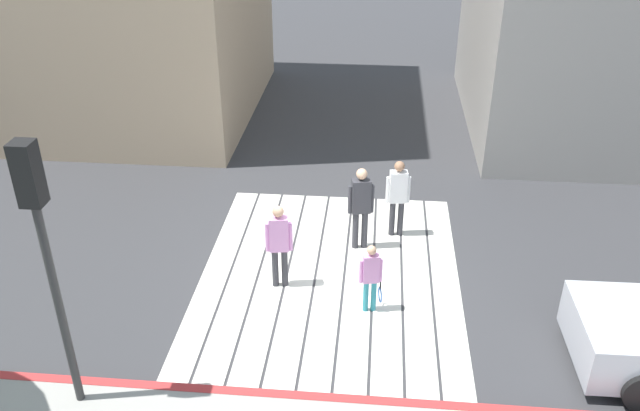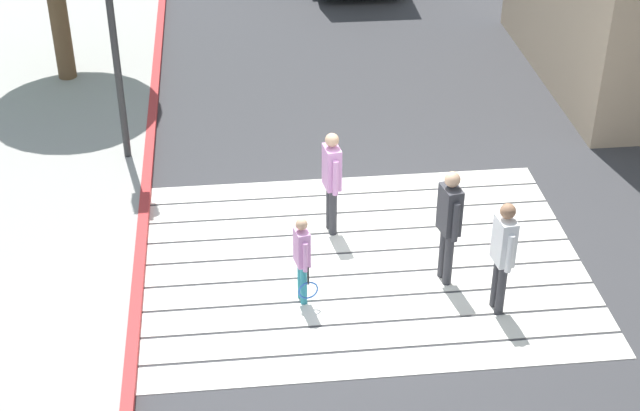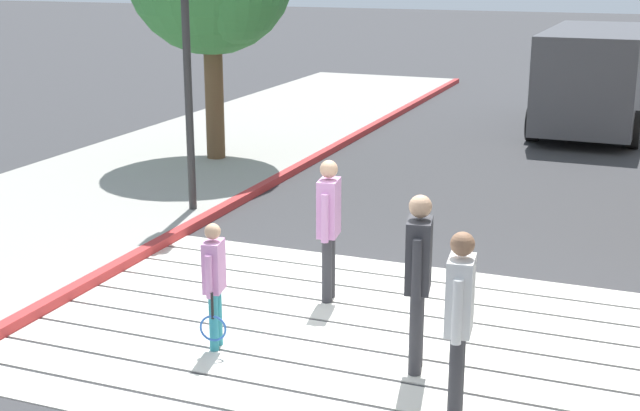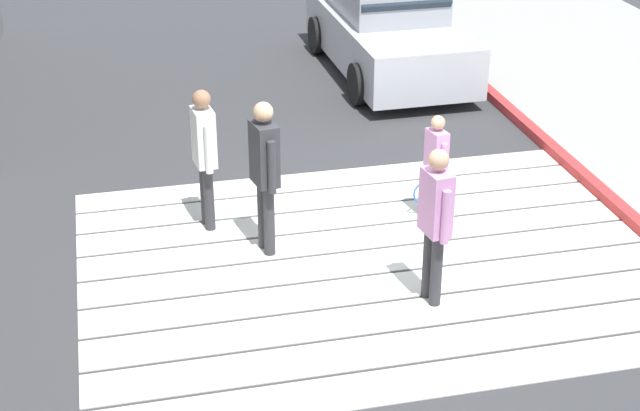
% 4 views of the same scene
% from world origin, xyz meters
% --- Properties ---
extents(ground_plane, '(120.00, 120.00, 0.00)m').
position_xyz_m(ground_plane, '(0.00, 0.00, 0.00)').
color(ground_plane, '#38383A').
extents(crosswalk_stripes, '(6.40, 4.90, 0.01)m').
position_xyz_m(crosswalk_stripes, '(0.00, 0.00, 0.01)').
color(crosswalk_stripes, silver).
rests_on(crosswalk_stripes, ground).
extents(curb_painted, '(0.16, 40.00, 0.13)m').
position_xyz_m(curb_painted, '(-3.25, 0.00, 0.07)').
color(curb_painted, '#BC3333').
rests_on(curb_painted, ground).
extents(van_down_street, '(2.41, 5.22, 2.35)m').
position_xyz_m(van_down_street, '(1.52, 12.97, 1.28)').
color(van_down_street, '#4C4C51').
rests_on(van_down_street, ground).
extents(traffic_light_corner, '(0.39, 0.28, 4.24)m').
position_xyz_m(traffic_light_corner, '(-3.58, 3.41, 3.04)').
color(traffic_light_corner, '#2D2D2D').
rests_on(traffic_light_corner, ground).
extents(pedestrian_adult_lead, '(0.26, 0.50, 1.71)m').
position_xyz_m(pedestrian_adult_lead, '(1.67, -1.26, 0.99)').
color(pedestrian_adult_lead, '#333338').
rests_on(pedestrian_adult_lead, ground).
extents(pedestrian_adult_trailing, '(0.27, 0.49, 1.70)m').
position_xyz_m(pedestrian_adult_trailing, '(-0.36, 0.90, 0.99)').
color(pedestrian_adult_trailing, '#333338').
rests_on(pedestrian_adult_trailing, ground).
extents(pedestrian_adult_side, '(0.29, 0.51, 1.79)m').
position_xyz_m(pedestrian_adult_side, '(1.10, -0.52, 1.04)').
color(pedestrian_adult_side, '#333338').
rests_on(pedestrian_adult_side, ground).
extents(pedestrian_child_with_racket, '(0.32, 0.42, 1.35)m').
position_xyz_m(pedestrian_child_with_racket, '(-0.96, -0.79, 0.77)').
color(pedestrian_child_with_racket, teal).
rests_on(pedestrian_child_with_racket, ground).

